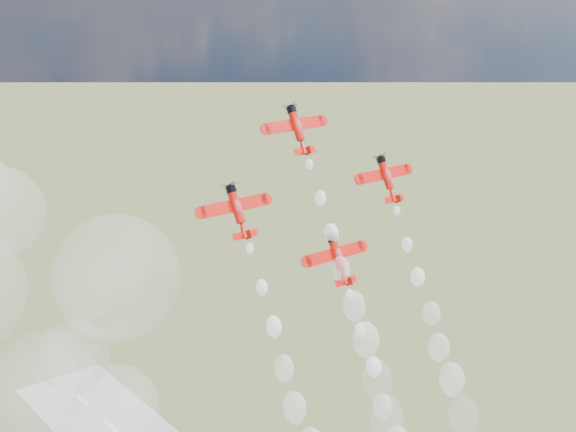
# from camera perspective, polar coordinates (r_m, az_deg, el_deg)

# --- Properties ---
(plane_lead) EXTENTS (11.96, 6.22, 7.84)m
(plane_lead) POSITION_cam_1_polar(r_m,az_deg,el_deg) (131.52, 0.67, 6.23)
(plane_lead) COLOR red
(plane_lead) RESTS_ON ground
(plane_left) EXTENTS (11.96, 6.22, 7.84)m
(plane_left) POSITION_cam_1_polar(r_m,az_deg,el_deg) (120.56, -3.63, 0.41)
(plane_left) COLOR red
(plane_left) RESTS_ON ground
(plane_right) EXTENTS (11.96, 6.22, 7.84)m
(plane_right) POSITION_cam_1_polar(r_m,az_deg,el_deg) (140.23, 7.05, 2.71)
(plane_right) COLOR red
(plane_right) RESTS_ON ground
(plane_slot) EXTENTS (11.96, 6.22, 7.84)m
(plane_slot) POSITION_cam_1_polar(r_m,az_deg,el_deg) (129.03, 3.57, -3.01)
(plane_slot) COLOR red
(plane_slot) RESTS_ON ground
(smoke_trail_lead) EXTENTS (5.20, 25.44, 45.59)m
(smoke_trail_lead) POSITION_cam_1_polar(r_m,az_deg,el_deg) (130.64, 6.57, -12.36)
(smoke_trail_lead) COLOR white
(smoke_trail_lead) RESTS_ON plane_lead
(smoke_trail_right) EXTENTS (5.21, 25.57, 45.75)m
(smoke_trail_right) POSITION_cam_1_polar(r_m,az_deg,el_deg) (142.38, 12.54, -14.53)
(smoke_trail_right) COLOR white
(smoke_trail_right) RESTS_ON plane_right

